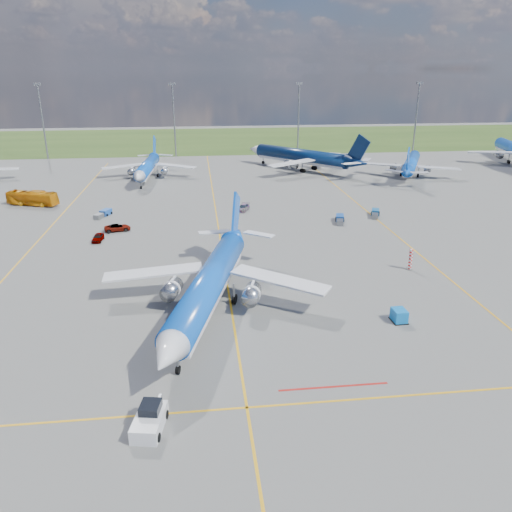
{
  "coord_description": "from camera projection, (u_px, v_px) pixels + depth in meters",
  "views": [
    {
      "loc": [
        -3.3,
        -54.54,
        26.67
      ],
      "look_at": [
        3.76,
        5.31,
        4.0
      ],
      "focal_mm": 35.0,
      "sensor_mm": 36.0,
      "label": 1
    }
  ],
  "objects": [
    {
      "name": "floodlight_masts",
      "position": [
        237.0,
        116.0,
        159.37
      ],
      "size": [
        202.2,
        0.5,
        22.7
      ],
      "color": "slate",
      "rests_on": "ground"
    },
    {
      "name": "taxiway_lines",
      "position": [
        220.0,
        233.0,
        86.21
      ],
      "size": [
        60.25,
        160.0,
        0.02
      ],
      "color": "gold",
      "rests_on": "ground"
    },
    {
      "name": "service_car_a",
      "position": [
        98.0,
        237.0,
        82.09
      ],
      "size": [
        1.74,
        3.77,
        1.25
      ],
      "primitive_type": "imported",
      "rotation": [
        0.0,
        0.0,
        -0.07
      ],
      "color": "#999999",
      "rests_on": "ground"
    },
    {
      "name": "baggage_tug_e",
      "position": [
        375.0,
        213.0,
        96.2
      ],
      "size": [
        2.9,
        4.9,
        1.07
      ],
      "rotation": [
        0.0,
        0.0,
        -0.37
      ],
      "color": "#165589",
      "rests_on": "ground"
    },
    {
      "name": "service_car_c",
      "position": [
        243.0,
        208.0,
        99.83
      ],
      "size": [
        3.15,
        4.53,
        1.22
      ],
      "primitive_type": "imported",
      "rotation": [
        0.0,
        0.0,
        -0.38
      ],
      "color": "#999999",
      "rests_on": "ground"
    },
    {
      "name": "ground",
      "position": [
        230.0,
        303.0,
        60.45
      ],
      "size": [
        400.0,
        400.0,
        0.0
      ],
      "primitive_type": "plane",
      "color": "#5B5B58",
      "rests_on": "ground"
    },
    {
      "name": "apron_bus",
      "position": [
        32.0,
        198.0,
        103.37
      ],
      "size": [
        11.07,
        6.04,
        3.02
      ],
      "primitive_type": "imported",
      "rotation": [
        0.0,
        0.0,
        1.23
      ],
      "color": "orange",
      "rests_on": "ground"
    },
    {
      "name": "grass_strip",
      "position": [
        204.0,
        140.0,
        199.87
      ],
      "size": [
        400.0,
        80.0,
        0.01
      ],
      "primitive_type": "cube",
      "color": "#2D4719",
      "rests_on": "ground"
    },
    {
      "name": "uld_container",
      "position": [
        399.0,
        315.0,
        55.94
      ],
      "size": [
        1.51,
        1.86,
        1.45
      ],
      "primitive_type": "cube",
      "rotation": [
        0.0,
        0.0,
        0.04
      ],
      "color": "blue",
      "rests_on": "ground"
    },
    {
      "name": "main_airliner",
      "position": [
        210.0,
        311.0,
        58.48
      ],
      "size": [
        38.66,
        45.16,
        10.16
      ],
      "primitive_type": null,
      "rotation": [
        0.0,
        0.0,
        -0.26
      ],
      "color": "blue",
      "rests_on": "ground"
    },
    {
      "name": "warning_post",
      "position": [
        410.0,
        259.0,
        70.21
      ],
      "size": [
        0.5,
        0.5,
        3.0
      ],
      "primitive_type": "cylinder",
      "color": "red",
      "rests_on": "ground"
    },
    {
      "name": "baggage_tug_w",
      "position": [
        340.0,
        219.0,
        92.4
      ],
      "size": [
        2.53,
        5.04,
        1.09
      ],
      "rotation": [
        0.0,
        0.0,
        -0.27
      ],
      "color": "#184491",
      "rests_on": "ground"
    },
    {
      "name": "pushback_tug",
      "position": [
        150.0,
        420.0,
        39.26
      ],
      "size": [
        2.8,
        5.81,
        1.93
      ],
      "rotation": [
        0.0,
        0.0,
        -0.18
      ],
      "color": "silver",
      "rests_on": "ground"
    },
    {
      "name": "bg_jet_n",
      "position": [
        300.0,
        170.0,
        140.23
      ],
      "size": [
        52.08,
        53.15,
        11.09
      ],
      "primitive_type": null,
      "rotation": [
        0.0,
        0.0,
        3.85
      ],
      "color": "#081E44",
      "rests_on": "ground"
    },
    {
      "name": "baggage_tug_c",
      "position": [
        103.0,
        214.0,
        96.03
      ],
      "size": [
        2.98,
        4.93,
        1.08
      ],
      "rotation": [
        0.0,
        0.0,
        -0.38
      ],
      "color": "#1A4AA0",
      "rests_on": "ground"
    },
    {
      "name": "service_car_b",
      "position": [
        117.0,
        228.0,
        87.21
      ],
      "size": [
        4.87,
        3.11,
        1.25
      ],
      "primitive_type": "imported",
      "rotation": [
        0.0,
        0.0,
        1.82
      ],
      "color": "#999999",
      "rests_on": "ground"
    },
    {
      "name": "bg_jet_ne",
      "position": [
        410.0,
        175.0,
        133.45
      ],
      "size": [
        39.65,
        43.28,
        9.16
      ],
      "primitive_type": null,
      "rotation": [
        0.0,
        0.0,
        2.67
      ],
      "color": "blue",
      "rests_on": "ground"
    },
    {
      "name": "bg_jet_nnw",
      "position": [
        148.0,
        179.0,
        128.84
      ],
      "size": [
        28.23,
        35.83,
        8.96
      ],
      "primitive_type": null,
      "rotation": [
        0.0,
        0.0,
        -0.06
      ],
      "color": "blue",
      "rests_on": "ground"
    }
  ]
}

